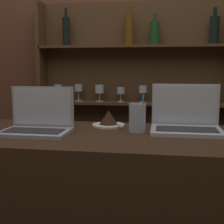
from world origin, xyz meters
TOP-DOWN VIEW (x-y plane):
  - back_wall at (0.00, 1.49)m, footprint 7.00×0.06m
  - back_shelf at (0.04, 1.42)m, footprint 1.52×0.18m
  - laptop_near at (-0.30, 0.29)m, footprint 0.32×0.21m
  - laptop_far at (0.39, 0.44)m, footprint 0.33×0.24m
  - cake_plate at (0.00, 0.50)m, footprint 0.17×0.18m
  - water_glass at (0.16, 0.38)m, footprint 0.08×0.08m

SIDE VIEW (x-z plane):
  - back_shelf at x=0.04m, z-range 0.05..1.83m
  - cake_plate at x=0.00m, z-range 0.95..1.03m
  - laptop_far at x=0.39m, z-range 0.89..1.12m
  - laptop_near at x=-0.30m, z-range 0.90..1.11m
  - water_glass at x=0.16m, z-range 0.93..1.12m
  - back_wall at x=0.00m, z-range 0.00..2.70m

